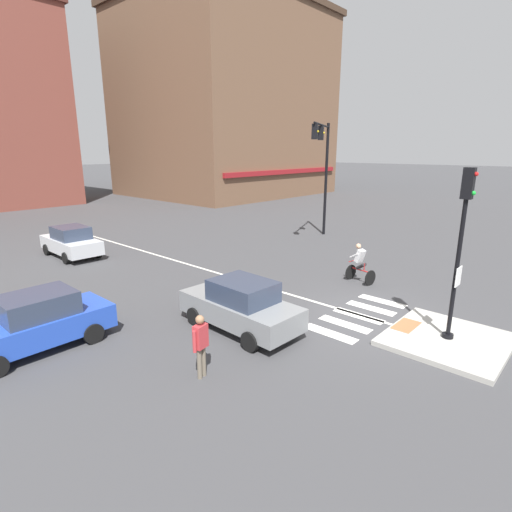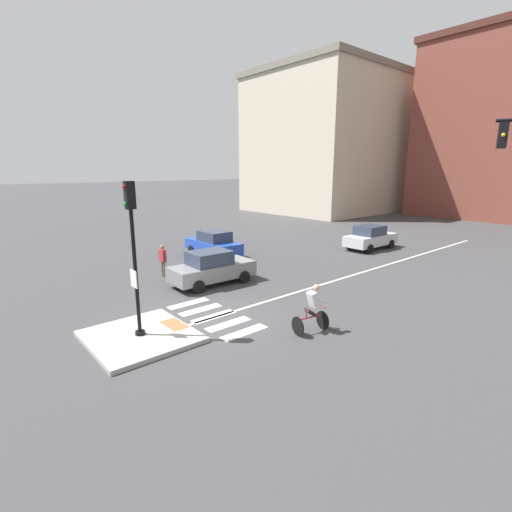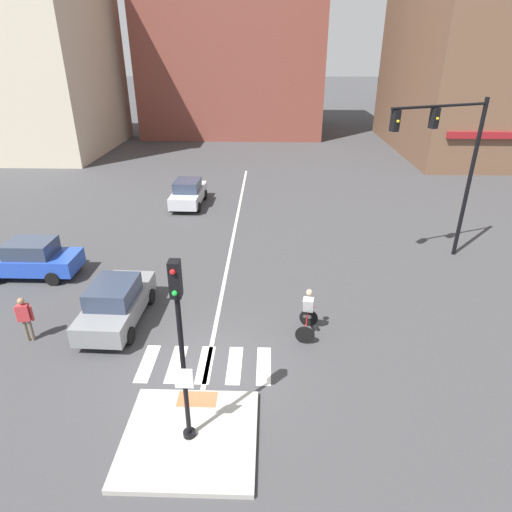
# 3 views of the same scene
# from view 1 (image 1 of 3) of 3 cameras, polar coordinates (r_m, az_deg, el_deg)

# --- Properties ---
(ground_plane) EXTENTS (300.00, 300.00, 0.00)m
(ground_plane) POSITION_cam_1_polar(r_m,az_deg,el_deg) (14.22, 15.43, -8.53)
(ground_plane) COLOR #3D3D3F
(traffic_island) EXTENTS (3.39, 3.19, 0.15)m
(traffic_island) POSITION_cam_1_polar(r_m,az_deg,el_deg) (13.37, 25.66, -10.74)
(traffic_island) COLOR #A3A099
(traffic_island) RESTS_ON ground
(tactile_pad_front) EXTENTS (1.10, 0.60, 0.01)m
(tactile_pad_front) POSITION_cam_1_polar(r_m,az_deg,el_deg) (13.67, 20.68, -9.26)
(tactile_pad_front) COLOR #DB5B38
(tactile_pad_front) RESTS_ON traffic_island
(signal_pole) EXTENTS (0.44, 0.38, 4.94)m
(signal_pole) POSITION_cam_1_polar(r_m,az_deg,el_deg) (12.44, 27.27, 2.07)
(signal_pole) COLOR black
(signal_pole) RESTS_ON traffic_island
(crosswalk_stripe_a) EXTENTS (0.44, 1.80, 0.01)m
(crosswalk_stripe_a) POSITION_cam_1_polar(r_m,az_deg,el_deg) (12.85, 10.51, -10.81)
(crosswalk_stripe_a) COLOR silver
(crosswalk_stripe_a) RESTS_ON ground
(crosswalk_stripe_b) EXTENTS (0.44, 1.80, 0.01)m
(crosswalk_stripe_b) POSITION_cam_1_polar(r_m,az_deg,el_deg) (13.58, 12.60, -9.47)
(crosswalk_stripe_b) COLOR silver
(crosswalk_stripe_b) RESTS_ON ground
(crosswalk_stripe_c) EXTENTS (0.44, 1.80, 0.01)m
(crosswalk_stripe_c) POSITION_cam_1_polar(r_m,az_deg,el_deg) (14.33, 14.46, -8.26)
(crosswalk_stripe_c) COLOR silver
(crosswalk_stripe_c) RESTS_ON ground
(crosswalk_stripe_d) EXTENTS (0.44, 1.80, 0.01)m
(crosswalk_stripe_d) POSITION_cam_1_polar(r_m,az_deg,el_deg) (15.10, 16.12, -7.16)
(crosswalk_stripe_d) COLOR silver
(crosswalk_stripe_d) RESTS_ON ground
(crosswalk_stripe_e) EXTENTS (0.44, 1.80, 0.01)m
(crosswalk_stripe_e) POSITION_cam_1_polar(r_m,az_deg,el_deg) (15.89, 17.61, -6.16)
(crosswalk_stripe_e) COLOR silver
(crosswalk_stripe_e) RESTS_ON ground
(lane_centre_line) EXTENTS (0.14, 28.00, 0.01)m
(lane_centre_line) POSITION_cam_1_polar(r_m,az_deg,el_deg) (20.42, -10.22, -1.01)
(lane_centre_line) COLOR silver
(lane_centre_line) RESTS_ON ground
(traffic_light_mast) EXTENTS (4.48, 2.10, 7.18)m
(traffic_light_mast) POSITION_cam_1_polar(r_m,az_deg,el_deg) (25.49, 9.60, 13.40)
(traffic_light_mast) COLOR black
(traffic_light_mast) RESTS_ON ground
(building_corner_left) EXTENTS (22.64, 20.18, 22.14)m
(building_corner_left) POSITION_cam_1_polar(r_m,az_deg,el_deg) (53.78, -4.43, 20.84)
(building_corner_left) COLOR brown
(building_corner_left) RESTS_ON ground
(car_blue_cross_left) EXTENTS (4.10, 1.85, 1.64)m
(car_blue_cross_left) POSITION_cam_1_polar(r_m,az_deg,el_deg) (13.01, -29.01, -8.33)
(car_blue_cross_left) COLOR #2347B7
(car_blue_cross_left) RESTS_ON ground
(car_grey_westbound_near) EXTENTS (1.94, 4.15, 1.64)m
(car_grey_westbound_near) POSITION_cam_1_polar(r_m,az_deg,el_deg) (12.62, -2.20, -7.05)
(car_grey_westbound_near) COLOR slate
(car_grey_westbound_near) RESTS_ON ground
(car_silver_westbound_distant) EXTENTS (1.91, 4.13, 1.64)m
(car_silver_westbound_distant) POSITION_cam_1_polar(r_m,az_deg,el_deg) (23.34, -24.94, 1.87)
(car_silver_westbound_distant) COLOR silver
(car_silver_westbound_distant) RESTS_ON ground
(cyclist) EXTENTS (0.86, 1.20, 1.68)m
(cyclist) POSITION_cam_1_polar(r_m,az_deg,el_deg) (17.61, 14.64, -0.91)
(cyclist) COLOR black
(cyclist) RESTS_ON ground
(pedestrian_at_curb_left) EXTENTS (0.54, 0.28, 1.67)m
(pedestrian_at_curb_left) POSITION_cam_1_polar(r_m,az_deg,el_deg) (10.10, -7.92, -12.00)
(pedestrian_at_curb_left) COLOR #6B6051
(pedestrian_at_curb_left) RESTS_ON ground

